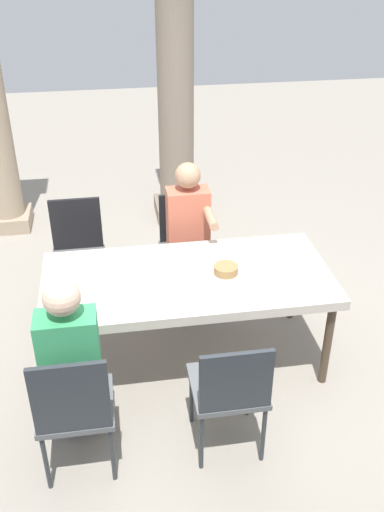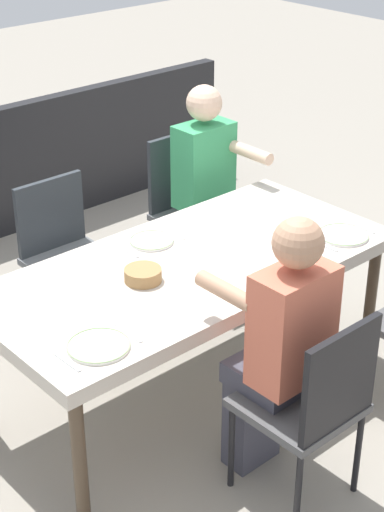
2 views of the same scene
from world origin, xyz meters
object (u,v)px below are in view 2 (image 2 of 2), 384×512
Objects in this scene: diner_man_white at (279,345)px; plate_2 at (98,346)px; chair_west_south at (189,202)px; dining_table at (189,274)px; bread_basket at (143,275)px; chair_mid_south at (65,249)px; plate_0 at (343,235)px; diner_woman_green at (211,187)px; plate_1 at (152,241)px; chair_mid_north at (314,401)px.

plate_2 is (0.62, -0.40, 0.07)m from diner_man_white.
dining_table is at bearing 48.77° from chair_west_south.
bread_basket is at bearing -147.03° from plate_2.
chair_mid_south is 1.36m from plate_2.
plate_0 is at bearing 126.13° from chair_mid_south.
diner_woman_green is 1.66m from diner_man_white.
diner_man_white is at bearing 89.89° from chair_mid_south.
plate_0 is (0.04, 1.00, 0.07)m from diner_woman_green.
plate_2 is (0.62, 1.19, 0.24)m from chair_mid_south.
chair_west_south is at bearing -179.59° from chair_mid_south.
bread_basket is at bearing 45.18° from plate_1.
plate_0 is (-0.88, -0.39, 0.07)m from diner_man_white.
plate_1 is (-0.12, -1.17, 0.24)m from chair_mid_north.
dining_table is 0.70m from diner_man_white.
plate_1 is 0.86× the size of plate_2.
chair_mid_south reaches higher than bread_basket.
chair_mid_south is 5.23× the size of bread_basket.
diner_woman_green is at bearing -123.27° from diner_man_white.
plate_0 is at bearing -146.05° from chair_mid_north.
plate_2 is at bearing -0.40° from plate_0.
plate_2 is 0.56m from bread_basket.
chair_mid_south reaches higher than plate_1.
diner_woman_green is at bearing -146.94° from bread_basket.
bread_basket is at bearing 80.25° from chair_mid_south.
chair_mid_south is (-0.00, -1.78, 0.00)m from chair_mid_north.
chair_west_south is 1.23m from plate_0.
dining_table is 0.80m from plate_2.
diner_man_white is 0.72m from bread_basket.
plate_1 is at bearing 38.12° from chair_west_south.
dining_table is 1.20m from chair_west_south.
diner_man_white reaches higher than bread_basket.
dining_table is 2.22× the size of chair_mid_north.
plate_0 is 1.49× the size of bread_basket.
plate_1 is at bearing -37.84° from plate_0.
chair_mid_north is at bearing 82.37° from dining_table.
plate_1 is (-0.12, -0.97, 0.07)m from diner_man_white.
diner_man_white is 5.05× the size of plate_0.
chair_mid_south is 3.50× the size of plate_0.
chair_mid_north is 1.08m from plate_0.
plate_0 and plate_2 have the same top height.
diner_woman_green reaches higher than chair_mid_south.
diner_woman_green reaches higher than diner_man_white.
chair_mid_north is 1.20m from plate_1.
plate_2 is (1.49, -0.01, 0.00)m from plate_0.
chair_mid_south is 1.50m from plate_0.
bread_basket is at bearing 33.06° from diner_woman_green.
plate_1 is at bearing -95.80° from chair_mid_north.
diner_man_white reaches higher than chair_west_south.
plate_2 is at bearing -44.08° from chair_mid_north.
chair_west_south is 1.84m from diner_man_white.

